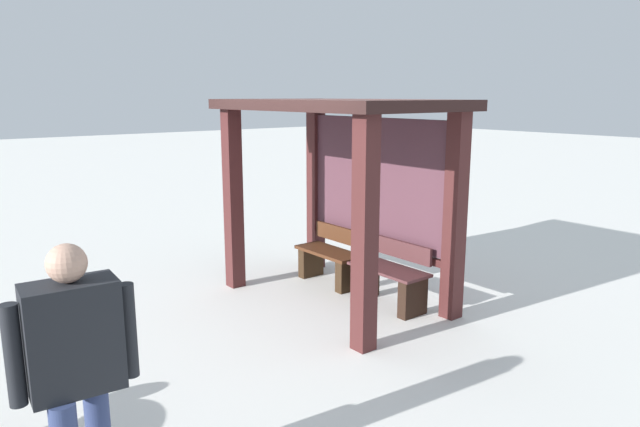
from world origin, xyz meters
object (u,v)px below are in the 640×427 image
Objects in this scene: bench_left_inside at (330,259)px; person_walking at (76,361)px; bus_shelter at (347,153)px; bench_center_inside at (390,279)px.

bench_left_inside is 0.59× the size of person_walking.
bus_shelter is 4.00m from person_walking.
person_walking reaches higher than bench_center_inside.
bus_shelter reaches higher than bench_center_inside.
person_walking is at bearing -62.98° from bus_shelter.
bench_left_inside is at bearing 158.76° from bus_shelter.
person_walking is (2.31, -3.70, 0.62)m from bench_left_inside.
bench_center_inside is 3.96m from person_walking.
bench_left_inside is 4.40m from person_walking.
bench_center_inside is 0.59× the size of person_walking.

